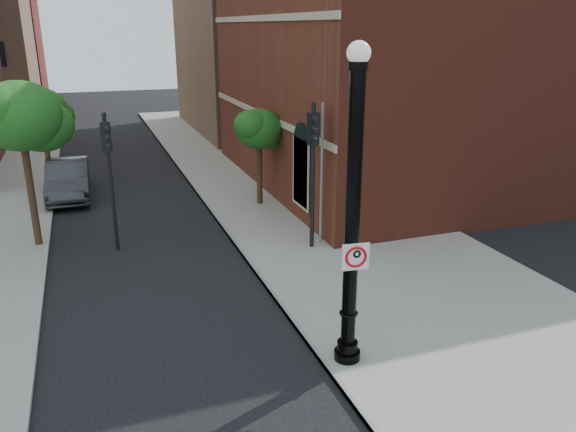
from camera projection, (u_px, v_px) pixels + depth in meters
name	position (u px, v px, depth m)	size (l,w,h in m)	color
ground	(235.00, 386.00, 11.82)	(120.00, 120.00, 0.00)	black
sidewalk_right	(316.00, 212.00, 22.64)	(8.00, 60.00, 0.12)	gray
curb_edge	(220.00, 223.00, 21.37)	(0.10, 60.00, 0.14)	gray
brick_wall_building	(475.00, 46.00, 27.43)	(22.30, 16.30, 12.50)	maroon
bg_building_tan_b	(338.00, 29.00, 41.45)	(22.00, 14.00, 14.00)	#956B51
lamppost	(352.00, 229.00, 11.59)	(0.59, 0.59, 6.94)	black
no_parking_sign	(356.00, 257.00, 11.62)	(0.59, 0.12, 0.59)	white
parked_car	(68.00, 179.00, 24.59)	(1.73, 4.96, 1.63)	#2C2D31
traffic_signal_left	(109.00, 160.00, 18.03)	(0.33, 0.40, 4.63)	black
traffic_signal_right	(313.00, 153.00, 17.95)	(0.35, 0.42, 4.93)	black
utility_pole	(321.00, 177.00, 18.58)	(0.10, 0.10, 4.89)	#999999
street_tree_a	(21.00, 118.00, 17.87)	(3.11, 2.81, 5.60)	black
street_tree_b	(42.00, 111.00, 24.49)	(2.59, 2.34, 4.67)	black
street_tree_c	(259.00, 130.00, 22.69)	(2.26, 2.04, 4.07)	black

